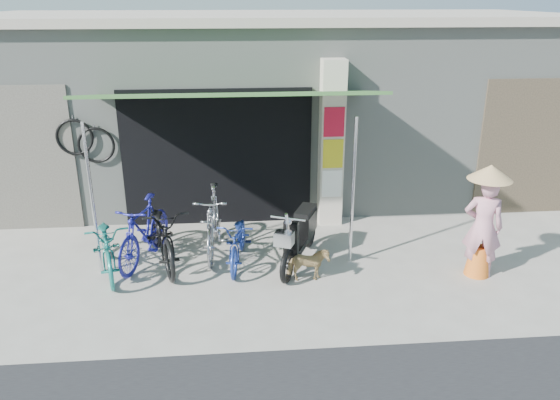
{
  "coord_description": "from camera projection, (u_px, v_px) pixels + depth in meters",
  "views": [
    {
      "loc": [
        -0.89,
        -6.98,
        4.01
      ],
      "look_at": [
        -0.2,
        1.0,
        1.0
      ],
      "focal_mm": 35.0,
      "sensor_mm": 36.0,
      "label": 1
    }
  ],
  "objects": [
    {
      "name": "bike_blue",
      "position": [
        144.0,
        231.0,
        8.6
      ],
      "size": [
        1.0,
        1.8,
        1.04
      ],
      "primitive_type": "imported",
      "rotation": [
        0.0,
        0.0,
        -0.31
      ],
      "color": "navy",
      "rests_on": "ground"
    },
    {
      "name": "neighbour_right",
      "position": [
        545.0,
        148.0,
        10.35
      ],
      "size": [
        2.6,
        0.06,
        2.6
      ],
      "primitive_type": "cube",
      "color": "brown",
      "rests_on": "ground"
    },
    {
      "name": "bike_teal",
      "position": [
        107.0,
        245.0,
        8.29
      ],
      "size": [
        1.04,
        1.82,
        0.9
      ],
      "primitive_type": "imported",
      "rotation": [
        0.0,
        0.0,
        0.27
      ],
      "color": "#186F67",
      "rests_on": "ground"
    },
    {
      "name": "ground",
      "position": [
        299.0,
        287.0,
        7.99
      ],
      "size": [
        80.0,
        80.0,
        0.0
      ],
      "primitive_type": "plane",
      "color": "#A6A096",
      "rests_on": "ground"
    },
    {
      "name": "bike_navy",
      "position": [
        239.0,
        240.0,
        8.57
      ],
      "size": [
        0.74,
        1.59,
        0.8
      ],
      "primitive_type": "imported",
      "rotation": [
        0.0,
        0.0,
        -0.13
      ],
      "color": "navy",
      "rests_on": "ground"
    },
    {
      "name": "awning",
      "position": [
        232.0,
        97.0,
        8.55
      ],
      "size": [
        4.6,
        1.88,
        2.72
      ],
      "color": "#325F2A",
      "rests_on": "ground"
    },
    {
      "name": "bike_black",
      "position": [
        162.0,
        233.0,
        8.56
      ],
      "size": [
        1.19,
        2.06,
        1.03
      ],
      "primitive_type": "imported",
      "rotation": [
        0.0,
        0.0,
        0.28
      ],
      "color": "black",
      "rests_on": "ground"
    },
    {
      "name": "bike_silver",
      "position": [
        213.0,
        222.0,
        8.87
      ],
      "size": [
        0.63,
        1.86,
        1.1
      ],
      "primitive_type": "imported",
      "rotation": [
        0.0,
        0.0,
        -0.06
      ],
      "color": "#99989D",
      "rests_on": "ground"
    },
    {
      "name": "street_dog",
      "position": [
        308.0,
        265.0,
        8.08
      ],
      "size": [
        0.63,
        0.31,
        0.52
      ],
      "primitive_type": "imported",
      "rotation": [
        0.0,
        0.0,
        1.61
      ],
      "color": "tan",
      "rests_on": "ground"
    },
    {
      "name": "shop_pillar",
      "position": [
        331.0,
        144.0,
        9.81
      ],
      "size": [
        0.42,
        0.44,
        3.0
      ],
      "color": "beige",
      "rests_on": "ground"
    },
    {
      "name": "bicycle_shop",
      "position": [
        273.0,
        100.0,
        12.09
      ],
      "size": [
        12.3,
        5.3,
        3.66
      ],
      "color": "#939891",
      "rests_on": "ground"
    },
    {
      "name": "moped",
      "position": [
        300.0,
        235.0,
        8.59
      ],
      "size": [
        0.88,
        1.73,
        1.03
      ],
      "rotation": [
        0.0,
        0.0,
        -0.4
      ],
      "color": "black",
      "rests_on": "ground"
    },
    {
      "name": "nun",
      "position": [
        484.0,
        222.0,
        8.06
      ],
      "size": [
        0.67,
        0.64,
        1.75
      ],
      "rotation": [
        0.0,
        0.0,
        2.78
      ],
      "color": "pink",
      "rests_on": "ground"
    }
  ]
}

